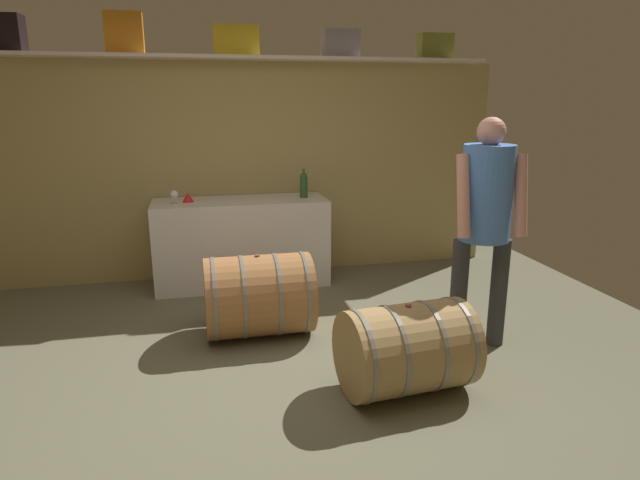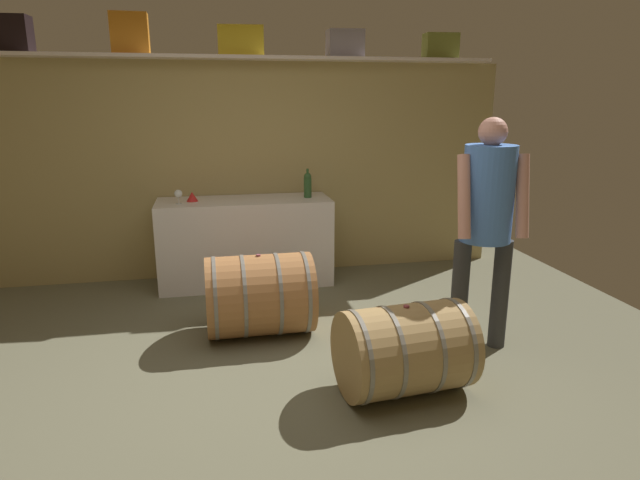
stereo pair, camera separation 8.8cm
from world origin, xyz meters
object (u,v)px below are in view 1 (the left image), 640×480
(wine_glass, at_px, (174,195))
(wine_barrel_far, at_px, (259,295))
(toolcase_grey, at_px, (340,44))
(winemaker_pouring, at_px, (485,211))
(toolcase_yellow, at_px, (236,41))
(red_funnel, at_px, (188,197))
(wine_barrel_near, at_px, (406,348))
(wine_bottle_green, at_px, (304,185))
(toolcase_olive, at_px, (435,46))
(toolcase_orange, at_px, (124,33))
(work_cabinet, at_px, (242,242))

(wine_glass, xyz_separation_m, wine_barrel_far, (0.63, -1.16, -0.62))
(toolcase_grey, height_order, winemaker_pouring, toolcase_grey)
(toolcase_grey, relative_size, wine_barrel_far, 0.42)
(toolcase_grey, xyz_separation_m, winemaker_pouring, (0.54, -2.02, -1.28))
(toolcase_yellow, distance_m, red_funnel, 1.54)
(wine_barrel_far, bearing_deg, wine_barrel_near, -53.10)
(wine_bottle_green, bearing_deg, wine_glass, -175.94)
(toolcase_yellow, distance_m, toolcase_olive, 2.00)
(wine_bottle_green, bearing_deg, toolcase_olive, 8.62)
(toolcase_orange, relative_size, winemaker_pouring, 0.21)
(toolcase_orange, bearing_deg, work_cabinet, -14.19)
(toolcase_orange, height_order, wine_glass, toolcase_orange)
(wine_barrel_near, bearing_deg, winemaker_pouring, 27.17)
(work_cabinet, xyz_separation_m, wine_barrel_far, (0.02, -1.25, -0.10))
(red_funnel, bearing_deg, toolcase_yellow, 20.52)
(toolcase_olive, relative_size, wine_bottle_green, 1.17)
(wine_barrel_far, bearing_deg, toolcase_orange, 123.51)
(toolcase_yellow, xyz_separation_m, wine_glass, (-0.65, -0.30, -1.39))
(toolcase_yellow, relative_size, red_funnel, 3.85)
(winemaker_pouring, bearing_deg, work_cabinet, -41.10)
(toolcase_orange, bearing_deg, toolcase_grey, -1.95)
(wine_bottle_green, bearing_deg, red_funnel, 179.16)
(toolcase_orange, xyz_separation_m, wine_bottle_green, (1.59, -0.21, -1.39))
(toolcase_orange, distance_m, wine_glass, 1.50)
(toolcase_yellow, bearing_deg, wine_barrel_near, -68.04)
(wine_barrel_near, bearing_deg, toolcase_yellow, 101.61)
(toolcase_orange, height_order, wine_bottle_green, toolcase_orange)
(toolcase_olive, height_order, wine_barrel_far, toolcase_olive)
(wine_barrel_near, height_order, winemaker_pouring, winemaker_pouring)
(work_cabinet, xyz_separation_m, winemaker_pouring, (1.59, -1.81, 0.61))
(wine_bottle_green, height_order, wine_barrel_far, wine_bottle_green)
(red_funnel, bearing_deg, toolcase_grey, 7.34)
(toolcase_orange, xyz_separation_m, wine_barrel_far, (0.98, -1.46, -2.05))
(toolcase_yellow, height_order, winemaker_pouring, toolcase_yellow)
(toolcase_orange, distance_m, wine_barrel_near, 3.72)
(wine_glass, relative_size, wine_barrel_far, 0.16)
(toolcase_grey, bearing_deg, red_funnel, -170.66)
(red_funnel, height_order, winemaker_pouring, winemaker_pouring)
(wine_bottle_green, relative_size, wine_glass, 2.14)
(toolcase_grey, xyz_separation_m, wine_barrel_far, (-1.02, -1.46, -2.00))
(toolcase_orange, xyz_separation_m, red_funnel, (0.47, -0.20, -1.47))
(toolcase_orange, bearing_deg, wine_bottle_green, -9.65)
(work_cabinet, height_order, wine_barrel_far, work_cabinet)
(wine_bottle_green, relative_size, wine_barrel_near, 0.34)
(wine_bottle_green, distance_m, wine_barrel_near, 2.41)
(toolcase_grey, distance_m, wine_barrel_near, 3.24)
(wine_barrel_far, bearing_deg, wine_glass, 118.35)
(work_cabinet, xyz_separation_m, red_funnel, (-0.49, 0.01, 0.47))
(red_funnel, height_order, wine_barrel_far, red_funnel)
(toolcase_yellow, xyz_separation_m, toolcase_olive, (2.00, 0.00, -0.01))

